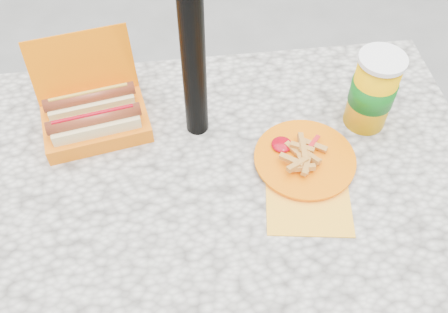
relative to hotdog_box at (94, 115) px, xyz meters
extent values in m
cube|color=beige|center=(0.23, -0.19, -0.07)|extent=(1.20, 0.80, 0.05)
cylinder|color=black|center=(-0.27, 0.11, -0.44)|extent=(0.07, 0.07, 0.70)
cylinder|color=black|center=(0.73, 0.11, -0.44)|extent=(0.07, 0.07, 0.70)
cube|color=#EC6900|center=(0.00, -0.01, -0.02)|extent=(0.25, 0.19, 0.04)
cube|color=#EC6900|center=(-0.02, 0.09, 0.07)|extent=(0.24, 0.10, 0.14)
cube|color=beige|center=(0.01, -0.04, 0.00)|extent=(0.19, 0.09, 0.05)
cylinder|color=#974321|center=(0.01, -0.04, 0.03)|extent=(0.20, 0.06, 0.03)
cylinder|color=#94000D|center=(0.01, -0.04, 0.04)|extent=(0.17, 0.04, 0.01)
cube|color=beige|center=(0.00, 0.03, 0.00)|extent=(0.19, 0.09, 0.05)
cylinder|color=#974321|center=(0.00, 0.03, 0.03)|extent=(0.20, 0.06, 0.03)
cylinder|color=#BF8E26|center=(0.00, 0.03, 0.04)|extent=(0.17, 0.04, 0.01)
cube|color=#FAAA25|center=(0.43, -0.26, -0.04)|extent=(0.20, 0.20, 0.00)
cylinder|color=#EC6900|center=(0.45, -0.16, -0.03)|extent=(0.21, 0.21, 0.01)
cylinder|color=#EC6900|center=(0.45, -0.16, -0.03)|extent=(0.22, 0.22, 0.01)
cube|color=#B9812D|center=(0.44, -0.13, -0.01)|extent=(0.02, 0.05, 0.01)
cube|color=#B9812D|center=(0.43, -0.14, -0.02)|extent=(0.04, 0.05, 0.01)
cube|color=#B9812D|center=(0.44, -0.19, -0.01)|extent=(0.03, 0.05, 0.01)
cube|color=#B9812D|center=(0.44, -0.15, 0.00)|extent=(0.02, 0.05, 0.01)
cube|color=#B9812D|center=(0.43, -0.20, -0.01)|extent=(0.05, 0.02, 0.01)
cube|color=#B9812D|center=(0.45, -0.17, -0.01)|extent=(0.04, 0.05, 0.01)
cube|color=#B9812D|center=(0.47, -0.14, -0.02)|extent=(0.05, 0.04, 0.01)
cube|color=#B9812D|center=(0.44, -0.14, -0.01)|extent=(0.05, 0.04, 0.01)
cube|color=#B9812D|center=(0.42, -0.19, 0.00)|extent=(0.05, 0.04, 0.01)
cube|color=#B9812D|center=(0.45, -0.16, -0.02)|extent=(0.05, 0.04, 0.01)
cube|color=#B9812D|center=(0.43, -0.19, -0.01)|extent=(0.02, 0.05, 0.01)
cube|color=#B9812D|center=(0.41, -0.18, -0.01)|extent=(0.05, 0.04, 0.01)
ellipsoid|color=#94000D|center=(0.40, -0.12, -0.02)|extent=(0.05, 0.05, 0.01)
cube|color=red|center=(0.45, -0.15, -0.01)|extent=(0.07, 0.07, 0.00)
cylinder|color=#F7AB00|center=(0.61, -0.06, 0.05)|extent=(0.09, 0.09, 0.18)
cylinder|color=#0C6214|center=(0.61, -0.06, 0.05)|extent=(0.10, 0.10, 0.06)
cylinder|color=white|center=(0.61, -0.06, 0.14)|extent=(0.10, 0.10, 0.01)
camera|label=1|loc=(0.19, -0.79, 0.81)|focal=40.00mm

